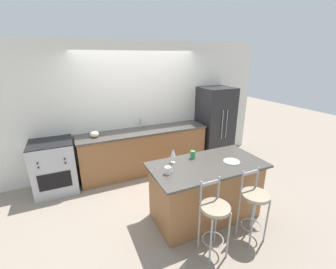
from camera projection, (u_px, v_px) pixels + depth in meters
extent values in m
plane|color=gray|center=(151.00, 178.00, 4.68)|extent=(18.00, 18.00, 0.00)
cube|color=silver|center=(138.00, 108.00, 4.81)|extent=(6.00, 0.07, 2.70)
cube|color=#936038|center=(144.00, 151.00, 4.84)|extent=(2.67, 0.62, 0.90)
cube|color=#47423D|center=(144.00, 131.00, 4.69)|extent=(2.70, 0.65, 0.03)
cube|color=black|center=(144.00, 130.00, 4.68)|extent=(0.56, 0.34, 0.01)
cylinder|color=#ADAFB5|center=(140.00, 122.00, 4.82)|extent=(0.02, 0.02, 0.22)
cylinder|color=#ADAFB5|center=(141.00, 119.00, 4.74)|extent=(0.02, 0.12, 0.02)
cube|color=#936038|center=(206.00, 191.00, 3.44)|extent=(1.57, 0.75, 0.87)
cube|color=#47423D|center=(207.00, 165.00, 3.29)|extent=(1.69, 0.87, 0.03)
cube|color=#232326|center=(215.00, 124.00, 5.34)|extent=(0.73, 0.69, 1.73)
cylinder|color=#939399|center=(222.00, 125.00, 4.98)|extent=(0.02, 0.02, 0.66)
cylinder|color=#939399|center=(226.00, 124.00, 5.03)|extent=(0.02, 0.02, 0.66)
cube|color=#B7B7BC|center=(54.00, 167.00, 4.11)|extent=(0.73, 0.66, 0.95)
cube|color=black|center=(55.00, 181.00, 3.86)|extent=(0.52, 0.01, 0.30)
cube|color=black|center=(50.00, 142.00, 3.95)|extent=(0.73, 0.66, 0.02)
cylinder|color=black|center=(37.00, 164.00, 3.65)|extent=(0.03, 0.02, 0.03)
cylinder|color=black|center=(65.00, 159.00, 3.81)|extent=(0.03, 0.02, 0.03)
cylinder|color=black|center=(38.00, 168.00, 3.68)|extent=(0.03, 0.02, 0.03)
cylinder|color=black|center=(65.00, 163.00, 3.84)|extent=(0.03, 0.02, 0.03)
cylinder|color=#99999E|center=(211.00, 242.00, 2.63)|extent=(0.02, 0.02, 0.66)
cylinder|color=#99999E|center=(228.00, 235.00, 2.73)|extent=(0.02, 0.02, 0.66)
cylinder|color=#99999E|center=(199.00, 228.00, 2.85)|extent=(0.02, 0.02, 0.66)
cylinder|color=#99999E|center=(216.00, 222.00, 2.95)|extent=(0.02, 0.02, 0.66)
torus|color=#99999E|center=(213.00, 239.00, 2.83)|extent=(0.28, 0.28, 0.02)
cylinder|color=gray|center=(215.00, 208.00, 2.67)|extent=(0.36, 0.36, 0.04)
cylinder|color=#99999E|center=(201.00, 192.00, 2.68)|extent=(0.02, 0.02, 0.30)
cylinder|color=#99999E|center=(219.00, 187.00, 2.78)|extent=(0.02, 0.02, 0.30)
cube|color=#99999E|center=(211.00, 183.00, 2.69)|extent=(0.26, 0.02, 0.04)
cylinder|color=#99999E|center=(252.00, 227.00, 2.87)|extent=(0.02, 0.02, 0.66)
cylinder|color=#99999E|center=(267.00, 221.00, 2.97)|extent=(0.02, 0.02, 0.66)
cylinder|color=#99999E|center=(238.00, 215.00, 3.09)|extent=(0.02, 0.02, 0.66)
cylinder|color=#99999E|center=(252.00, 210.00, 3.19)|extent=(0.02, 0.02, 0.66)
torus|color=#99999E|center=(251.00, 225.00, 3.07)|extent=(0.28, 0.28, 0.02)
cylinder|color=gray|center=(255.00, 195.00, 2.91)|extent=(0.36, 0.36, 0.04)
cylinder|color=#99999E|center=(242.00, 181.00, 2.91)|extent=(0.02, 0.02, 0.30)
cylinder|color=#99999E|center=(257.00, 177.00, 3.01)|extent=(0.02, 0.02, 0.30)
cube|color=#99999E|center=(251.00, 173.00, 2.93)|extent=(0.26, 0.02, 0.04)
cylinder|color=beige|center=(232.00, 162.00, 3.34)|extent=(0.24, 0.24, 0.01)
torus|color=beige|center=(232.00, 161.00, 3.34)|extent=(0.24, 0.24, 0.01)
cylinder|color=white|center=(173.00, 162.00, 3.32)|extent=(0.07, 0.07, 0.00)
cylinder|color=white|center=(173.00, 159.00, 3.30)|extent=(0.01, 0.01, 0.10)
cone|color=white|center=(173.00, 153.00, 3.27)|extent=(0.07, 0.07, 0.12)
cylinder|color=white|center=(168.00, 170.00, 2.99)|extent=(0.08, 0.08, 0.10)
torus|color=white|center=(171.00, 170.00, 3.01)|extent=(0.07, 0.01, 0.07)
cylinder|color=#3D934C|center=(193.00, 155.00, 3.45)|extent=(0.08, 0.08, 0.12)
ellipsoid|color=beige|center=(94.00, 134.00, 4.24)|extent=(0.16, 0.16, 0.13)
cylinder|color=brown|center=(94.00, 130.00, 4.22)|extent=(0.02, 0.02, 0.02)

